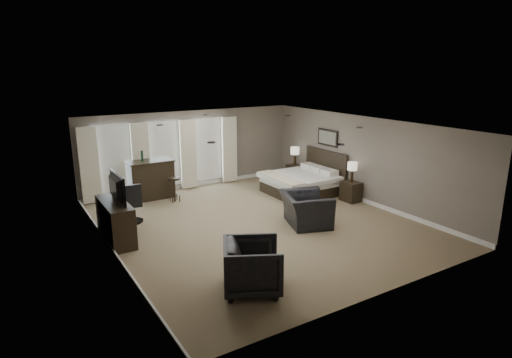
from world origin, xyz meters
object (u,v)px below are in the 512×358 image
nightstand_far (294,173)px  desk_chair (131,203)px  bar_stool_left (152,186)px  bed (299,174)px  tv (114,199)px  armchair_near (306,204)px  bar_counter (151,179)px  lamp_far (295,156)px  lamp_near (352,172)px  armchair_far (253,264)px  bar_stool_right (174,190)px  nightstand_near (351,191)px  dresser (116,221)px

nightstand_far → desk_chair: size_ratio=0.52×
bar_stool_left → bed: bearing=-26.0°
tv → nightstand_far: bearing=-72.0°
bar_stool_left → armchair_near: bearing=-58.5°
armchair_near → bar_counter: 5.14m
bar_stool_left → lamp_far: bearing=-6.7°
armchair_near → tv: bearing=90.4°
nightstand_far → bar_counter: bearing=173.1°
lamp_far → tv: lamp_far is taller
lamp_near → lamp_far: 2.90m
armchair_far → bar_stool_right: (0.74, 5.85, -0.15)m
bed → lamp_far: bed is taller
lamp_far → bar_stool_right: (-4.63, -0.10, -0.52)m
nightstand_near → lamp_near: 0.61m
lamp_near → bar_stool_left: bearing=145.5°
armchair_far → nightstand_near: bearing=-33.4°
dresser → bar_stool_right: 3.14m
desk_chair → bed: bearing=-176.5°
lamp_near → bar_counter: bearing=145.5°
dresser → bar_counter: 3.39m
armchair_near → armchair_far: armchair_near is taller
lamp_near → bar_stool_left: size_ratio=0.78×
nightstand_far → armchair_near: bearing=-122.8°
lamp_near → bar_counter: 6.22m
nightstand_near → nightstand_far: (0.00, 2.90, -0.02)m
nightstand_far → armchair_near: 4.49m
armchair_far → bar_stool_left: size_ratio=1.35×
nightstand_near → bar_counter: bearing=145.5°
bed → desk_chair: (-5.37, 0.22, -0.12)m
nightstand_far → bar_stool_left: bearing=173.3°
armchair_near → bar_stool_right: (-2.21, 3.66, -0.19)m
dresser → desk_chair: size_ratio=1.52×
lamp_near → nightstand_near: bearing=0.0°
lamp_far → armchair_far: 8.03m
tv → bed: bearing=-82.5°
dresser → bar_counter: size_ratio=1.19×
nightstand_far → lamp_far: size_ratio=0.86×
nightstand_near → armchair_far: size_ratio=0.58×
bar_stool_left → desk_chair: desk_chair is taller
nightstand_near → dresser: (-6.92, 0.65, 0.18)m
lamp_near → dresser: size_ratio=0.37×
bed → bar_stool_left: bed is taller
lamp_near → dresser: bearing=174.6°
bed → bar_counter: bed is taller
bar_counter → dresser: bearing=-122.2°
bed → desk_chair: bearing=177.6°
lamp_far → armchair_near: bearing=-122.8°
nightstand_near → armchair_near: size_ratio=0.47×
dresser → armchair_far: (1.55, -3.71, 0.05)m
dresser → bar_stool_left: (1.82, 2.85, -0.09)m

